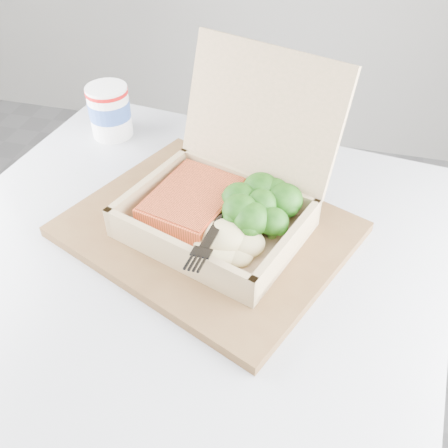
% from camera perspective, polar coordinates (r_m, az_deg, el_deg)
% --- Properties ---
extents(cafe_table, '(0.79, 0.79, 0.70)m').
position_cam_1_polar(cafe_table, '(0.83, -4.55, -12.37)').
color(cafe_table, black).
rests_on(cafe_table, floor).
extents(serving_tray, '(0.46, 0.42, 0.02)m').
position_cam_1_polar(serving_tray, '(0.71, -1.88, -0.61)').
color(serving_tray, brown).
rests_on(serving_tray, cafe_table).
extents(takeout_container, '(0.30, 0.30, 0.22)m').
position_cam_1_polar(takeout_container, '(0.69, 0.73, 4.44)').
color(takeout_container, tan).
rests_on(takeout_container, serving_tray).
extents(salmon_fillet, '(0.14, 0.16, 0.03)m').
position_cam_1_polar(salmon_fillet, '(0.71, -3.56, 2.57)').
color(salmon_fillet, '#FA5731').
rests_on(salmon_fillet, takeout_container).
extents(broccoli_pile, '(0.12, 0.12, 0.04)m').
position_cam_1_polar(broccoli_pile, '(0.69, 4.29, 1.67)').
color(broccoli_pile, '#276D18').
rests_on(broccoli_pile, takeout_container).
extents(mashed_potatoes, '(0.10, 0.09, 0.03)m').
position_cam_1_polar(mashed_potatoes, '(0.65, 0.04, -1.42)').
color(mashed_potatoes, '#CFC186').
rests_on(mashed_potatoes, takeout_container).
extents(plastic_fork, '(0.03, 0.17, 0.02)m').
position_cam_1_polar(plastic_fork, '(0.67, -0.16, 1.16)').
color(plastic_fork, black).
rests_on(plastic_fork, mashed_potatoes).
extents(paper_cup, '(0.07, 0.07, 0.09)m').
position_cam_1_polar(paper_cup, '(0.93, -12.96, 12.61)').
color(paper_cup, white).
rests_on(paper_cup, cafe_table).
extents(receipt, '(0.13, 0.16, 0.00)m').
position_cam_1_polar(receipt, '(0.86, 2.23, 7.02)').
color(receipt, white).
rests_on(receipt, cafe_table).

